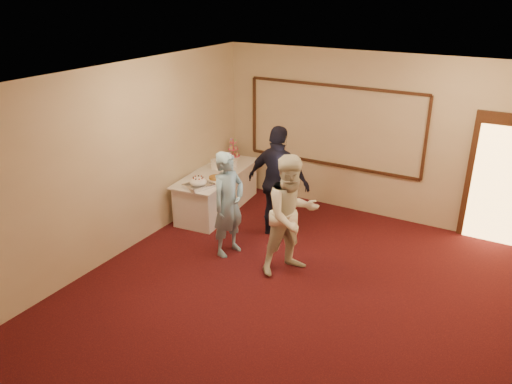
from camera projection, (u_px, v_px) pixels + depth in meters
floor at (286, 307)px, 6.78m from camera, size 7.00×7.00×0.00m
room_walls at (290, 166)px, 5.99m from camera, size 6.04×7.04×3.02m
wall_molding at (333, 126)px, 9.30m from camera, size 3.45×0.04×1.55m
doorway at (500, 181)px, 8.14m from camera, size 1.05×0.07×2.20m
buffet_table at (217, 190)px, 9.57m from camera, size 1.05×2.22×0.77m
pavlova_tray at (198, 183)px, 8.67m from camera, size 0.48×0.57×0.19m
cupcake_stand at (233, 149)px, 10.24m from camera, size 0.27×0.27×0.40m
plate_stack_a at (216, 164)px, 9.56m from camera, size 0.21×0.21×0.18m
plate_stack_b at (233, 163)px, 9.66m from camera, size 0.18×0.18×0.15m
tart at (215, 178)px, 9.05m from camera, size 0.27×0.27×0.06m
man at (228, 204)px, 7.83m from camera, size 0.53×0.70×1.71m
woman at (292, 215)px, 7.30m from camera, size 1.07×1.13×1.84m
guest at (278, 182)px, 8.37m from camera, size 1.15×0.50×1.94m
camera_flash at (282, 160)px, 7.92m from camera, size 0.07×0.05×0.05m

